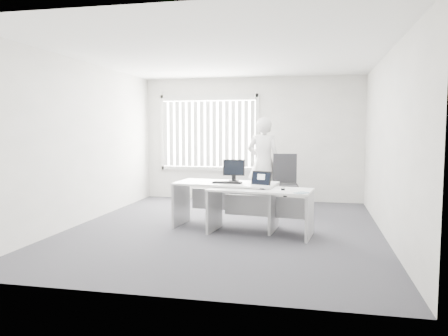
% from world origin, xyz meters
% --- Properties ---
extents(ground, '(6.00, 6.00, 0.00)m').
position_xyz_m(ground, '(0.00, 0.00, 0.00)').
color(ground, '#4E4D55').
rests_on(ground, ground).
extents(wall_back, '(5.00, 0.02, 2.80)m').
position_xyz_m(wall_back, '(0.00, 3.00, 1.40)').
color(wall_back, silver).
rests_on(wall_back, ground).
extents(wall_front, '(5.00, 0.02, 2.80)m').
position_xyz_m(wall_front, '(0.00, -3.00, 1.40)').
color(wall_front, silver).
rests_on(wall_front, ground).
extents(wall_left, '(0.02, 6.00, 2.80)m').
position_xyz_m(wall_left, '(-2.50, 0.00, 1.40)').
color(wall_left, silver).
rests_on(wall_left, ground).
extents(wall_right, '(0.02, 6.00, 2.80)m').
position_xyz_m(wall_right, '(2.50, 0.00, 1.40)').
color(wall_right, silver).
rests_on(wall_right, ground).
extents(ceiling, '(5.00, 6.00, 0.02)m').
position_xyz_m(ceiling, '(0.00, 0.00, 2.80)').
color(ceiling, white).
rests_on(ceiling, wall_back).
extents(window, '(2.32, 0.06, 1.76)m').
position_xyz_m(window, '(-1.00, 2.96, 1.55)').
color(window, silver).
rests_on(window, wall_back).
extents(blinds, '(2.20, 0.10, 1.50)m').
position_xyz_m(blinds, '(-1.00, 2.90, 1.52)').
color(blinds, silver).
rests_on(blinds, wall_back).
extents(desk_near, '(1.64, 0.92, 0.71)m').
position_xyz_m(desk_near, '(0.62, -0.25, 0.51)').
color(desk_near, silver).
rests_on(desk_near, ground).
extents(desk_far, '(1.73, 0.94, 0.76)m').
position_xyz_m(desk_far, '(0.00, 0.10, 0.54)').
color(desk_far, silver).
rests_on(desk_far, ground).
extents(office_chair, '(0.72, 0.72, 1.14)m').
position_xyz_m(office_chair, '(0.86, 1.77, 0.35)').
color(office_chair, black).
rests_on(office_chair, ground).
extents(person, '(0.73, 0.52, 1.88)m').
position_xyz_m(person, '(0.39, 2.04, 0.94)').
color(person, silver).
rests_on(person, ground).
extents(laptop, '(0.41, 0.39, 0.26)m').
position_xyz_m(laptop, '(0.57, -0.21, 0.84)').
color(laptop, black).
rests_on(laptop, desk_near).
extents(paper_sheet, '(0.34, 0.26, 0.00)m').
position_xyz_m(paper_sheet, '(0.92, -0.33, 0.71)').
color(paper_sheet, white).
rests_on(paper_sheet, desk_near).
extents(mouse, '(0.07, 0.10, 0.04)m').
position_xyz_m(mouse, '(0.97, -0.32, 0.73)').
color(mouse, silver).
rests_on(mouse, paper_sheet).
extents(booklet, '(0.23, 0.24, 0.01)m').
position_xyz_m(booklet, '(1.26, -0.57, 0.72)').
color(booklet, white).
rests_on(booklet, desk_near).
extents(keyboard, '(0.48, 0.17, 0.02)m').
position_xyz_m(keyboard, '(0.05, -0.01, 0.77)').
color(keyboard, black).
rests_on(keyboard, desk_far).
extents(monitor, '(0.37, 0.14, 0.37)m').
position_xyz_m(monitor, '(0.10, 0.31, 0.94)').
color(monitor, black).
rests_on(monitor, desk_far).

